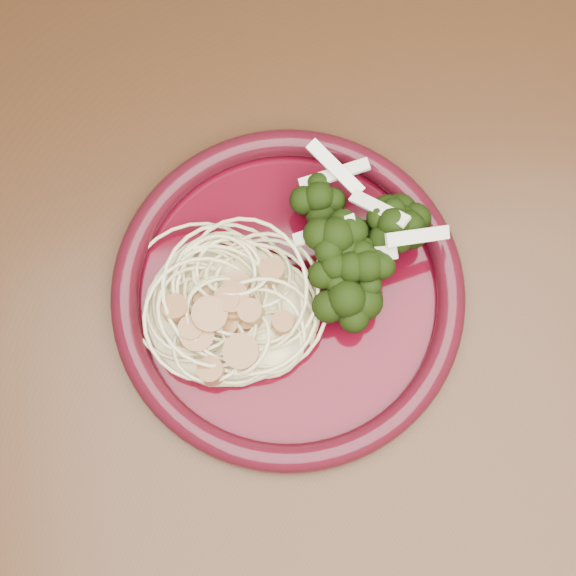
% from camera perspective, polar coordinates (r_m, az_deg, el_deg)
% --- Properties ---
extents(dining_table, '(1.20, 0.80, 0.75)m').
position_cam_1_polar(dining_table, '(0.63, -2.38, -0.86)').
color(dining_table, '#472814').
rests_on(dining_table, ground).
extents(dinner_plate, '(0.27, 0.27, 0.02)m').
position_cam_1_polar(dinner_plate, '(0.52, -0.00, -0.34)').
color(dinner_plate, '#490511').
rests_on(dinner_plate, dining_table).
extents(spaghetti_pile, '(0.13, 0.12, 0.02)m').
position_cam_1_polar(spaghetti_pile, '(0.51, -4.14, -1.69)').
color(spaghetti_pile, '#F9F2B0').
rests_on(spaghetti_pile, dinner_plate).
extents(scallop_cluster, '(0.12, 0.12, 0.03)m').
position_cam_1_polar(scallop_cluster, '(0.48, -4.38, -0.85)').
color(scallop_cluster, '#B67F4A').
rests_on(scallop_cluster, spaghetti_pile).
extents(broccoli_pile, '(0.11, 0.15, 0.05)m').
position_cam_1_polar(broccoli_pile, '(0.51, 5.07, 2.21)').
color(broccoli_pile, black).
rests_on(broccoli_pile, dinner_plate).
extents(onion_garnish, '(0.07, 0.09, 0.04)m').
position_cam_1_polar(onion_garnish, '(0.48, 5.36, 3.25)').
color(onion_garnish, white).
rests_on(onion_garnish, broccoli_pile).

